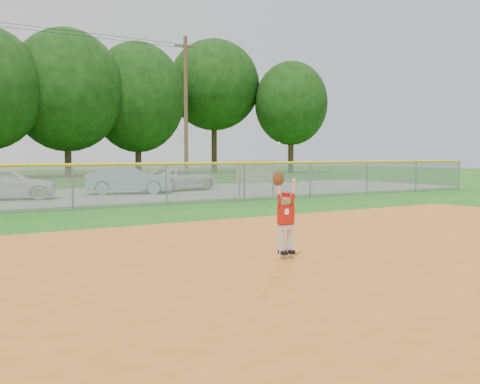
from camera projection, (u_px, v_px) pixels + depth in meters
name	position (u px, v px, depth m)	size (l,w,h in m)	color
ground	(227.00, 262.00, 9.08)	(120.00, 120.00, 0.00)	#1F5D15
clay_infield	(350.00, 303.00, 6.54)	(24.00, 16.00, 0.04)	#B76221
parking_strip	(36.00, 197.00, 22.65)	(44.00, 10.00, 0.03)	gray
car_white_a	(5.00, 183.00, 21.30)	(1.58, 3.92, 1.33)	white
car_blue	(129.00, 180.00, 24.55)	(1.35, 3.86, 1.27)	#85ADC6
car_white_b	(180.00, 179.00, 26.92)	(1.88, 4.08, 1.13)	white
sponsor_sign	(256.00, 173.00, 23.20)	(1.76, 0.39, 1.59)	gray
outfield_fence	(73.00, 184.00, 17.50)	(40.06, 0.10, 1.55)	gray
power_lines	(31.00, 100.00, 27.94)	(19.40, 0.24, 9.00)	#4C3823
ballplayer	(285.00, 213.00, 9.16)	(0.47, 0.21, 1.92)	silver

